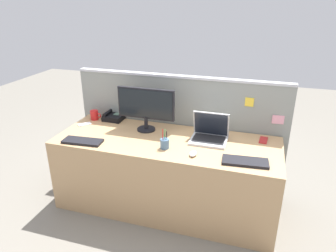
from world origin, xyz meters
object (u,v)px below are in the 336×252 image
desk_phone (114,117)px  cell_phone_red_case (263,140)px  keyboard_main (83,141)px  cell_phone_white_slab (85,124)px  keyboard_spare (245,162)px  coffee_mug (95,115)px  pen_cup (165,143)px  computer_mouse_right_hand (193,154)px  desktop_monitor (146,106)px  laptop (210,133)px

desk_phone → cell_phone_red_case: (1.56, -0.07, -0.03)m
desk_phone → keyboard_main: size_ratio=0.56×
keyboard_main → cell_phone_white_slab: size_ratio=2.79×
keyboard_spare → cell_phone_red_case: size_ratio=2.48×
cell_phone_red_case → coffee_mug: size_ratio=1.20×
keyboard_spare → coffee_mug: 1.69m
pen_cup → cell_phone_white_slab: (-0.95, 0.26, -0.04)m
keyboard_spare → pen_cup: size_ratio=2.00×
computer_mouse_right_hand → cell_phone_red_case: computer_mouse_right_hand is taller
desktop_monitor → cell_phone_white_slab: (-0.66, -0.07, -0.24)m
cell_phone_white_slab → coffee_mug: bearing=121.2°
cell_phone_red_case → cell_phone_white_slab: 1.79m
desk_phone → computer_mouse_right_hand: (1.00, -0.55, -0.02)m
keyboard_spare → cell_phone_red_case: keyboard_spare is taller
laptop → pen_cup: laptop is taller
pen_cup → coffee_mug: bearing=155.2°
pen_cup → cell_phone_red_case: pen_cup is taller
desk_phone → cell_phone_white_slab: bearing=-134.9°
keyboard_main → desktop_monitor: bearing=40.2°
desk_phone → cell_phone_red_case: 1.56m
computer_mouse_right_hand → cell_phone_red_case: 0.73m
computer_mouse_right_hand → cell_phone_red_case: (0.56, 0.47, -0.01)m
keyboard_main → desk_phone: bearing=83.9°
cell_phone_red_case → keyboard_main: bearing=-157.0°
computer_mouse_right_hand → pen_cup: 0.28m
keyboard_main → keyboard_spare: same height
cell_phone_red_case → cell_phone_white_slab: (-1.78, -0.15, 0.00)m
desktop_monitor → desk_phone: desktop_monitor is taller
cell_phone_white_slab → keyboard_main: bearing=-20.8°
keyboard_spare → computer_mouse_right_hand: bearing=175.0°
desktop_monitor → keyboard_spare: 1.09m
pen_cup → desktop_monitor: bearing=131.5°
keyboard_spare → cell_phone_red_case: (0.13, 0.47, -0.01)m
desktop_monitor → laptop: bearing=-4.5°
laptop → keyboard_main: bearing=-160.1°
desk_phone → cell_phone_white_slab: size_ratio=1.56×
pen_cup → cell_phone_white_slab: size_ratio=1.41×
coffee_mug → desk_phone: bearing=16.7°
laptop → pen_cup: (-0.34, -0.29, -0.02)m
computer_mouse_right_hand → pen_cup: (-0.27, 0.06, 0.03)m
cell_phone_white_slab → desktop_monitor: bearing=46.7°
keyboard_main → cell_phone_red_case: size_ratio=2.46×
computer_mouse_right_hand → cell_phone_white_slab: (-1.22, 0.32, -0.01)m
keyboard_main → computer_mouse_right_hand: bearing=-1.4°
keyboard_main → pen_cup: 0.76m
laptop → desk_phone: laptop is taller
cell_phone_white_slab → desk_phone: bearing=85.6°
desktop_monitor → laptop: size_ratio=1.74×
keyboard_spare → coffee_mug: size_ratio=2.97×
laptop → coffee_mug: size_ratio=2.69×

